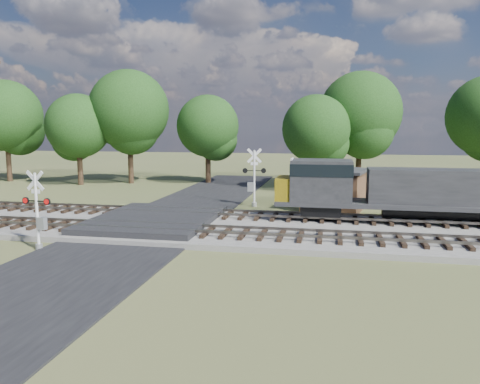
# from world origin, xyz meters

# --- Properties ---
(ground) EXTENTS (160.00, 160.00, 0.00)m
(ground) POSITION_xyz_m (0.00, 0.00, 0.00)
(ground) COLOR #47542C
(ground) RESTS_ON ground
(ballast_bed) EXTENTS (140.00, 10.00, 0.30)m
(ballast_bed) POSITION_xyz_m (10.00, 0.50, 0.15)
(ballast_bed) COLOR gray
(ballast_bed) RESTS_ON ground
(road) EXTENTS (7.00, 60.00, 0.08)m
(road) POSITION_xyz_m (0.00, 0.00, 0.04)
(road) COLOR black
(road) RESTS_ON ground
(crossing_panel) EXTENTS (7.00, 9.00, 0.62)m
(crossing_panel) POSITION_xyz_m (0.00, 0.50, 0.32)
(crossing_panel) COLOR #262628
(crossing_panel) RESTS_ON ground
(track_near) EXTENTS (140.00, 2.60, 0.33)m
(track_near) POSITION_xyz_m (3.12, -2.00, 0.41)
(track_near) COLOR black
(track_near) RESTS_ON ballast_bed
(track_far) EXTENTS (140.00, 2.60, 0.33)m
(track_far) POSITION_xyz_m (3.12, 3.00, 0.41)
(track_far) COLOR black
(track_far) RESTS_ON ballast_bed
(crossing_signal_near) EXTENTS (1.58, 0.35, 3.93)m
(crossing_signal_near) POSITION_xyz_m (-3.51, -5.82, 1.63)
(crossing_signal_near) COLOR silver
(crossing_signal_near) RESTS_ON ground
(crossing_signal_far) EXTENTS (1.78, 0.44, 4.43)m
(crossing_signal_far) POSITION_xyz_m (4.67, 8.67, 1.84)
(crossing_signal_far) COLOR silver
(crossing_signal_far) RESTS_ON ground
(equipment_shed) EXTENTS (5.25, 5.25, 2.99)m
(equipment_shed) POSITION_xyz_m (10.69, 8.37, 1.51)
(equipment_shed) COLOR #4C3220
(equipment_shed) RESTS_ON ground
(treeline) EXTENTS (85.48, 11.19, 11.95)m
(treeline) POSITION_xyz_m (2.64, 20.29, 6.77)
(treeline) COLOR black
(treeline) RESTS_ON ground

